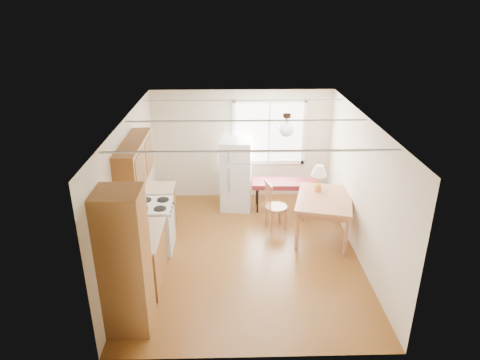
{
  "coord_description": "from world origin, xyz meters",
  "views": [
    {
      "loc": [
        -0.29,
        -6.71,
        4.3
      ],
      "look_at": [
        -0.09,
        0.7,
        1.15
      ],
      "focal_mm": 32.0,
      "sensor_mm": 36.0,
      "label": 1
    }
  ],
  "objects_px": {
    "bench": "(284,184)",
    "dining_table": "(324,203)",
    "chair": "(272,202)",
    "refrigerator": "(236,174)"
  },
  "relations": [
    {
      "from": "refrigerator",
      "to": "bench",
      "type": "distance_m",
      "value": 1.07
    },
    {
      "from": "chair",
      "to": "refrigerator",
      "type": "bearing_deg",
      "value": 109.87
    },
    {
      "from": "dining_table",
      "to": "chair",
      "type": "bearing_deg",
      "value": 173.12
    },
    {
      "from": "refrigerator",
      "to": "dining_table",
      "type": "relative_size",
      "value": 1.01
    },
    {
      "from": "bench",
      "to": "chair",
      "type": "xyz_separation_m",
      "value": [
        -0.35,
        -0.88,
        -0.01
      ]
    },
    {
      "from": "bench",
      "to": "dining_table",
      "type": "distance_m",
      "value": 1.39
    },
    {
      "from": "refrigerator",
      "to": "bench",
      "type": "bearing_deg",
      "value": 1.24
    },
    {
      "from": "dining_table",
      "to": "bench",
      "type": "bearing_deg",
      "value": 130.08
    },
    {
      "from": "refrigerator",
      "to": "bench",
      "type": "height_order",
      "value": "refrigerator"
    },
    {
      "from": "bench",
      "to": "chair",
      "type": "bearing_deg",
      "value": -108.71
    }
  ]
}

